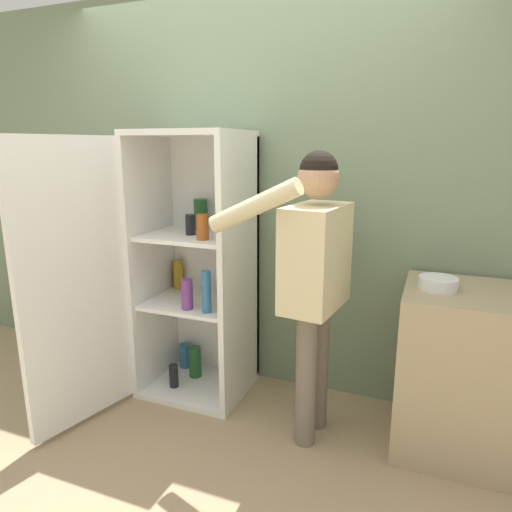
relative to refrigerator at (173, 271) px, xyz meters
The scene contains 6 objects.
ground_plane 1.07m from the refrigerator, 55.78° to the right, with size 12.00×12.00×0.00m, color tan.
wall_back 0.72m from the refrigerator, 47.96° to the left, with size 7.00×0.06×2.55m.
refrigerator is the anchor object (origin of this frame).
person 0.95m from the refrigerator, ahead, with size 0.66×0.58×1.57m.
counter 1.74m from the refrigerator, ahead, with size 0.63×0.61×0.88m.
bowl 1.54m from the refrigerator, ahead, with size 0.19×0.19×0.06m.
Camera 1 is at (1.12, -1.79, 1.59)m, focal length 32.00 mm.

